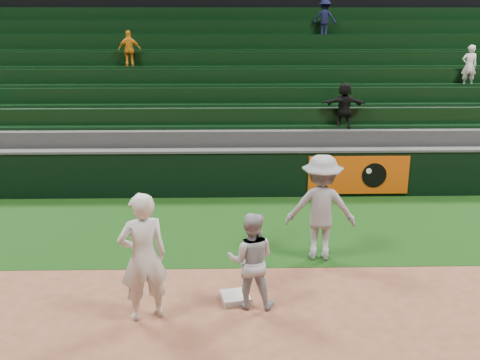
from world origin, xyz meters
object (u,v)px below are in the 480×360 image
first_base (235,297)px  baserunner (251,260)px  first_baseman (143,257)px  base_coach (321,208)px

first_base → baserunner: size_ratio=0.28×
first_base → first_baseman: first_baseman is taller
baserunner → base_coach: (1.40, 1.77, 0.24)m
first_base → baserunner: baserunner is taller
first_base → base_coach: 2.50m
first_baseman → base_coach: size_ratio=0.99×
baserunner → first_baseman: bearing=17.2°
baserunner → base_coach: size_ratio=0.78×
first_baseman → baserunner: (1.64, 0.33, -0.22)m
first_base → baserunner: 0.80m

